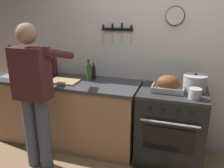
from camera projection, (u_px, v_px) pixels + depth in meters
name	position (u px, v px, depth m)	size (l,w,h in m)	color
wall_back	(160.00, 50.00, 2.91)	(6.00, 0.13, 2.60)	white
counter_block	(64.00, 110.00, 3.19)	(2.03, 0.65, 0.90)	tan
stove	(170.00, 126.00, 2.78)	(0.76, 0.67, 0.90)	black
person_cook	(34.00, 90.00, 2.52)	(0.51, 0.63, 1.66)	#4C566B
roasting_pan	(168.00, 84.00, 2.61)	(0.35, 0.26, 0.19)	#B7B7BC
stock_pot	(195.00, 83.00, 2.62)	(0.26, 0.26, 0.21)	#B7B7BC
saucepan	(195.00, 94.00, 2.39)	(0.13, 0.13, 0.11)	#B7B7BC
cutting_board	(64.00, 81.00, 2.95)	(0.36, 0.24, 0.02)	tan
bottle_wine_red	(54.00, 66.00, 3.21)	(0.08, 0.08, 0.31)	#47141E
bottle_soy_sauce	(94.00, 72.00, 3.05)	(0.05, 0.05, 0.22)	black
bottle_olive_oil	(89.00, 72.00, 2.97)	(0.06, 0.06, 0.28)	#385623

